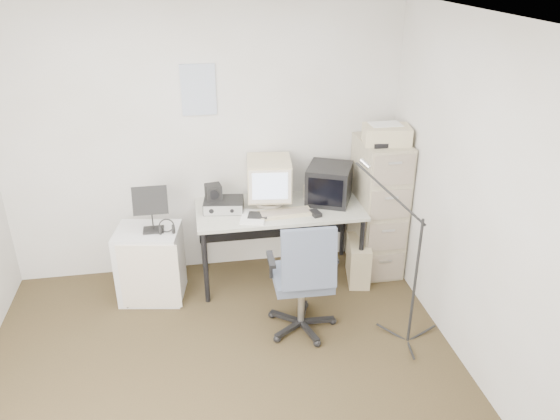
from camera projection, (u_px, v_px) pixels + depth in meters
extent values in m
cube|color=#3A2F1E|center=(227.00, 394.00, 3.87)|extent=(3.60, 3.60, 0.01)
cube|color=white|center=(206.00, 24.00, 2.79)|extent=(3.60, 3.60, 0.01)
cube|color=silver|center=(204.00, 144.00, 4.93)|extent=(3.60, 0.02, 2.50)
cube|color=silver|center=(490.00, 217.00, 3.61)|extent=(0.02, 3.60, 2.50)
cube|color=white|center=(198.00, 90.00, 4.70)|extent=(0.30, 0.02, 0.44)
cube|color=#C0B38E|center=(378.00, 207.00, 5.15)|extent=(0.40, 0.60, 1.30)
cube|color=#C0AD8A|center=(387.00, 135.00, 4.77)|extent=(0.44, 0.34, 0.15)
cube|color=beige|center=(279.00, 243.00, 5.10)|extent=(1.50, 0.70, 0.73)
cube|color=#C0AD8A|center=(269.00, 182.00, 4.93)|extent=(0.43, 0.45, 0.43)
cube|color=black|center=(329.00, 184.00, 5.00)|extent=(0.51, 0.52, 0.34)
cube|color=beige|center=(308.00, 193.00, 5.06)|extent=(0.09, 0.09, 0.14)
cube|color=#C0AD8A|center=(285.00, 213.00, 4.80)|extent=(0.48, 0.20, 0.03)
cube|color=black|center=(316.00, 213.00, 4.79)|extent=(0.10, 0.14, 0.04)
cube|color=black|center=(224.00, 205.00, 4.88)|extent=(0.38, 0.30, 0.10)
cube|color=black|center=(213.00, 192.00, 4.84)|extent=(0.15, 0.15, 0.14)
cube|color=white|center=(253.00, 217.00, 4.75)|extent=(0.27, 0.33, 0.02)
cube|color=#C0AD8A|center=(358.00, 261.00, 5.13)|extent=(0.27, 0.45, 0.40)
cube|color=#4D5A6F|center=(302.00, 275.00, 4.33)|extent=(0.60, 0.60, 1.02)
cube|color=silver|center=(151.00, 264.00, 4.82)|extent=(0.60, 0.51, 0.67)
cube|color=black|center=(151.00, 208.00, 4.58)|extent=(0.32, 0.22, 0.42)
torus|color=black|center=(167.00, 228.00, 4.61)|extent=(0.18, 0.18, 0.03)
cylinder|color=black|center=(417.00, 264.00, 4.08)|extent=(0.03, 0.03, 1.43)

